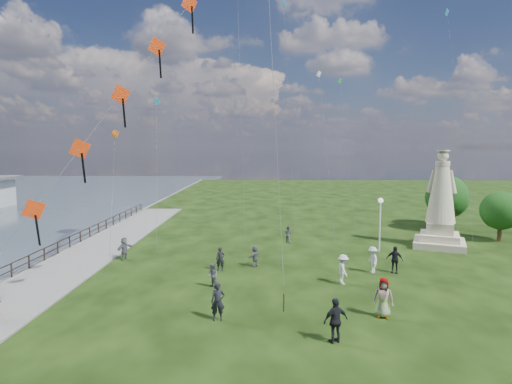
{
  "coord_description": "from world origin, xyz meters",
  "views": [
    {
      "loc": [
        -0.45,
        -17.7,
        8.19
      ],
      "look_at": [
        -1.0,
        8.0,
        5.5
      ],
      "focal_mm": 30.0,
      "sensor_mm": 36.0,
      "label": 1
    }
  ],
  "objects_px": {
    "person_0": "(218,302)",
    "person_4": "(383,298)",
    "person_5": "(124,248)",
    "person_8": "(373,260)",
    "person_6": "(220,259)",
    "statue": "(441,211)",
    "lamppost": "(380,213)",
    "person_7": "(288,234)",
    "person_3": "(336,321)",
    "person_11": "(255,256)",
    "person_9": "(395,260)",
    "person_1": "(212,276)",
    "person_2": "(343,269)"
  },
  "relations": [
    {
      "from": "person_7",
      "to": "person_11",
      "type": "relative_size",
      "value": 0.98
    },
    {
      "from": "person_4",
      "to": "person_5",
      "type": "distance_m",
      "value": 19.0
    },
    {
      "from": "statue",
      "to": "person_3",
      "type": "height_order",
      "value": "statue"
    },
    {
      "from": "person_5",
      "to": "person_11",
      "type": "distance_m",
      "value": 9.7
    },
    {
      "from": "lamppost",
      "to": "person_0",
      "type": "distance_m",
      "value": 17.71
    },
    {
      "from": "person_5",
      "to": "person_3",
      "type": "bearing_deg",
      "value": -107.83
    },
    {
      "from": "statue",
      "to": "person_9",
      "type": "distance_m",
      "value": 9.86
    },
    {
      "from": "person_5",
      "to": "person_9",
      "type": "relative_size",
      "value": 0.95
    },
    {
      "from": "person_6",
      "to": "lamppost",
      "type": "bearing_deg",
      "value": 17.09
    },
    {
      "from": "person_5",
      "to": "person_11",
      "type": "relative_size",
      "value": 1.13
    },
    {
      "from": "statue",
      "to": "person_4",
      "type": "xyz_separation_m",
      "value": [
        -8.71,
        -14.96,
        -2.04
      ]
    },
    {
      "from": "statue",
      "to": "person_11",
      "type": "height_order",
      "value": "statue"
    },
    {
      "from": "person_1",
      "to": "person_3",
      "type": "relative_size",
      "value": 0.76
    },
    {
      "from": "statue",
      "to": "person_7",
      "type": "bearing_deg",
      "value": -164.31
    },
    {
      "from": "statue",
      "to": "lamppost",
      "type": "relative_size",
      "value": 1.86
    },
    {
      "from": "lamppost",
      "to": "person_3",
      "type": "height_order",
      "value": "lamppost"
    },
    {
      "from": "lamppost",
      "to": "person_4",
      "type": "height_order",
      "value": "lamppost"
    },
    {
      "from": "person_1",
      "to": "person_2",
      "type": "distance_m",
      "value": 7.82
    },
    {
      "from": "lamppost",
      "to": "person_0",
      "type": "bearing_deg",
      "value": -129.6
    },
    {
      "from": "lamppost",
      "to": "person_11",
      "type": "relative_size",
      "value": 2.87
    },
    {
      "from": "person_1",
      "to": "person_3",
      "type": "distance_m",
      "value": 9.19
    },
    {
      "from": "statue",
      "to": "person_3",
      "type": "bearing_deg",
      "value": -101.26
    },
    {
      "from": "person_4",
      "to": "person_5",
      "type": "xyz_separation_m",
      "value": [
        -15.98,
        10.28,
        -0.12
      ]
    },
    {
      "from": "person_3",
      "to": "person_7",
      "type": "relative_size",
      "value": 1.32
    },
    {
      "from": "person_8",
      "to": "person_11",
      "type": "xyz_separation_m",
      "value": [
        -7.74,
        1.28,
        -0.13
      ]
    },
    {
      "from": "person_3",
      "to": "person_5",
      "type": "xyz_separation_m",
      "value": [
        -13.24,
        13.05,
        -0.12
      ]
    },
    {
      "from": "person_0",
      "to": "person_1",
      "type": "relative_size",
      "value": 1.25
    },
    {
      "from": "person_9",
      "to": "person_7",
      "type": "bearing_deg",
      "value": 149.19
    },
    {
      "from": "statue",
      "to": "person_5",
      "type": "xyz_separation_m",
      "value": [
        -24.69,
        -4.68,
        -2.17
      ]
    },
    {
      "from": "person_0",
      "to": "person_4",
      "type": "xyz_separation_m",
      "value": [
        7.95,
        0.54,
        0.05
      ]
    },
    {
      "from": "person_5",
      "to": "person_4",
      "type": "bearing_deg",
      "value": -95.97
    },
    {
      "from": "statue",
      "to": "person_6",
      "type": "height_order",
      "value": "statue"
    },
    {
      "from": "person_3",
      "to": "person_7",
      "type": "distance_m",
      "value": 19.05
    },
    {
      "from": "person_4",
      "to": "statue",
      "type": "bearing_deg",
      "value": 74.38
    },
    {
      "from": "person_5",
      "to": "person_6",
      "type": "distance_m",
      "value": 7.76
    },
    {
      "from": "person_3",
      "to": "person_5",
      "type": "relative_size",
      "value": 1.14
    },
    {
      "from": "person_6",
      "to": "person_4",
      "type": "bearing_deg",
      "value": -48.44
    },
    {
      "from": "lamppost",
      "to": "person_1",
      "type": "relative_size",
      "value": 2.92
    },
    {
      "from": "person_8",
      "to": "person_11",
      "type": "bearing_deg",
      "value": -109.05
    },
    {
      "from": "person_3",
      "to": "person_7",
      "type": "height_order",
      "value": "person_3"
    },
    {
      "from": "lamppost",
      "to": "person_3",
      "type": "xyz_separation_m",
      "value": [
        -6.0,
        -15.78,
        -2.12
      ]
    },
    {
      "from": "lamppost",
      "to": "person_9",
      "type": "height_order",
      "value": "lamppost"
    },
    {
      "from": "statue",
      "to": "person_9",
      "type": "xyz_separation_m",
      "value": [
        -5.95,
        -7.57,
        -2.12
      ]
    },
    {
      "from": "person_0",
      "to": "person_2",
      "type": "height_order",
      "value": "person_0"
    },
    {
      "from": "person_7",
      "to": "person_4",
      "type": "bearing_deg",
      "value": 151.84
    },
    {
      "from": "person_3",
      "to": "person_2",
      "type": "bearing_deg",
      "value": -124.59
    },
    {
      "from": "person_4",
      "to": "person_5",
      "type": "bearing_deg",
      "value": 161.85
    },
    {
      "from": "person_8",
      "to": "person_6",
      "type": "bearing_deg",
      "value": -101.11
    },
    {
      "from": "person_9",
      "to": "lamppost",
      "type": "bearing_deg",
      "value": 107.92
    },
    {
      "from": "person_1",
      "to": "person_4",
      "type": "height_order",
      "value": "person_4"
    }
  ]
}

